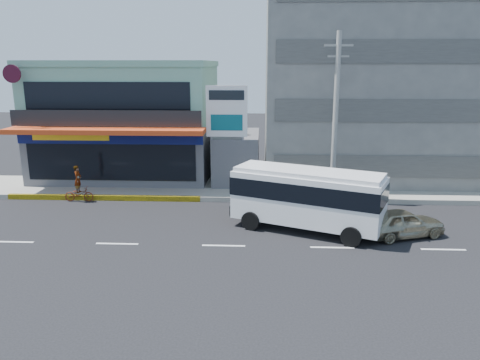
# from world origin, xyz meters

# --- Properties ---
(ground) EXTENTS (120.00, 120.00, 0.00)m
(ground) POSITION_xyz_m (0.00, 0.00, 0.00)
(ground) COLOR black
(ground) RESTS_ON ground
(sidewalk) EXTENTS (70.00, 5.00, 0.30)m
(sidewalk) POSITION_xyz_m (5.00, 9.50, 0.15)
(sidewalk) COLOR gray
(sidewalk) RESTS_ON ground
(shop_building) EXTENTS (12.40, 11.70, 8.00)m
(shop_building) POSITION_xyz_m (-8.00, 13.95, 4.00)
(shop_building) COLOR #4F4F54
(shop_building) RESTS_ON ground
(concrete_building) EXTENTS (16.00, 12.00, 14.00)m
(concrete_building) POSITION_xyz_m (10.00, 15.00, 7.00)
(concrete_building) COLOR gray
(concrete_building) RESTS_ON ground
(gap_structure) EXTENTS (3.00, 6.00, 3.50)m
(gap_structure) POSITION_xyz_m (0.00, 12.00, 1.75)
(gap_structure) COLOR #4F4F54
(gap_structure) RESTS_ON ground
(satellite_dish) EXTENTS (1.50, 1.50, 0.15)m
(satellite_dish) POSITION_xyz_m (0.00, 11.00, 3.58)
(satellite_dish) COLOR slate
(satellite_dish) RESTS_ON gap_structure
(billboard) EXTENTS (2.60, 0.18, 6.90)m
(billboard) POSITION_xyz_m (-0.50, 9.20, 4.93)
(billboard) COLOR gray
(billboard) RESTS_ON ground
(utility_pole_near) EXTENTS (1.60, 0.30, 10.00)m
(utility_pole_near) POSITION_xyz_m (6.00, 7.40, 5.15)
(utility_pole_near) COLOR #999993
(utility_pole_near) RESTS_ON ground
(minibus) EXTENTS (7.79, 5.16, 3.12)m
(minibus) POSITION_xyz_m (4.00, 2.27, 1.86)
(minibus) COLOR white
(minibus) RESTS_ON ground
(sedan) EXTENTS (4.46, 2.91, 1.41)m
(sedan) POSITION_xyz_m (8.54, 1.57, 0.71)
(sedan) COLOR tan
(sedan) RESTS_ON ground
(motorcycle_rider) EXTENTS (1.76, 0.67, 2.22)m
(motorcycle_rider) POSITION_xyz_m (-9.40, 6.80, 0.73)
(motorcycle_rider) COLOR #541B0C
(motorcycle_rider) RESTS_ON ground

